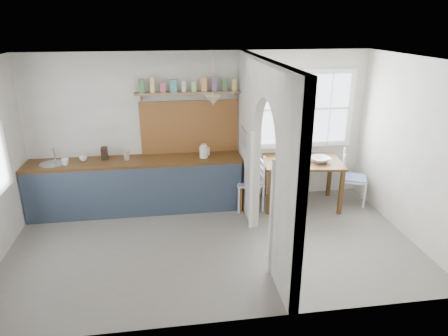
{
  "coord_description": "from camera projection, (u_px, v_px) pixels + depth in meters",
  "views": [
    {
      "loc": [
        -0.58,
        -5.03,
        3.07
      ],
      "look_at": [
        0.21,
        0.4,
        1.02
      ],
      "focal_mm": 32.0,
      "sensor_mm": 36.0,
      "label": 1
    }
  ],
  "objects": [
    {
      "name": "floor",
      "position": [
        214.0,
        244.0,
        5.81
      ],
      "size": [
        5.8,
        3.2,
        0.01
      ],
      "primitive_type": "cube",
      "color": "slate",
      "rests_on": "ground"
    },
    {
      "name": "ceiling",
      "position": [
        212.0,
        60.0,
        4.9
      ],
      "size": [
        5.8,
        3.2,
        0.01
      ],
      "primitive_type": "cube",
      "color": "silver",
      "rests_on": "walls"
    },
    {
      "name": "walls",
      "position": [
        213.0,
        160.0,
        5.36
      ],
      "size": [
        5.81,
        3.21,
        2.6
      ],
      "color": "silver",
      "rests_on": "floor"
    },
    {
      "name": "partition",
      "position": [
        263.0,
        145.0,
        5.45
      ],
      "size": [
        0.12,
        3.2,
        2.6
      ],
      "color": "silver",
      "rests_on": "floor"
    },
    {
      "name": "nook_window",
      "position": [
        304.0,
        109.0,
        6.94
      ],
      "size": [
        1.76,
        0.1,
        1.3
      ],
      "primitive_type": null,
      "color": "white",
      "rests_on": "walls"
    },
    {
      "name": "counter",
      "position": [
        137.0,
        184.0,
        6.73
      ],
      "size": [
        3.5,
        0.6,
        0.9
      ],
      "color": "#593318",
      "rests_on": "floor"
    },
    {
      "name": "sink",
      "position": [
        53.0,
        164.0,
        6.38
      ],
      "size": [
        0.4,
        0.4,
        0.02
      ],
      "primitive_type": "cylinder",
      "color": "silver",
      "rests_on": "counter"
    },
    {
      "name": "backsplash",
      "position": [
        190.0,
        127.0,
        6.77
      ],
      "size": [
        1.65,
        0.03,
        0.9
      ],
      "primitive_type": "cube",
      "color": "#975C29",
      "rests_on": "walls"
    },
    {
      "name": "shelf",
      "position": [
        189.0,
        89.0,
        6.46
      ],
      "size": [
        1.75,
        0.2,
        0.21
      ],
      "color": "#9B8052",
      "rests_on": "walls"
    },
    {
      "name": "pendant_lamp",
      "position": [
        213.0,
        100.0,
        6.24
      ],
      "size": [
        0.26,
        0.26,
        0.16
      ],
      "primitive_type": "cone",
      "color": "beige",
      "rests_on": "ceiling"
    },
    {
      "name": "utensil_rail",
      "position": [
        245.0,
        130.0,
        6.22
      ],
      "size": [
        0.02,
        0.5,
        0.02
      ],
      "primitive_type": "cylinder",
      "rotation": [
        1.57,
        0.0,
        0.0
      ],
      "color": "silver",
      "rests_on": "partition"
    },
    {
      "name": "dining_table",
      "position": [
        301.0,
        183.0,
        6.92
      ],
      "size": [
        1.42,
        1.05,
        0.82
      ],
      "primitive_type": null,
      "rotation": [
        0.0,
        0.0,
        -0.14
      ],
      "color": "#593318",
      "rests_on": "floor"
    },
    {
      "name": "chair_left",
      "position": [
        249.0,
        181.0,
        6.78
      ],
      "size": [
        0.46,
        0.46,
        0.99
      ],
      "primitive_type": null,
      "rotation": [
        0.0,
        0.0,
        -1.58
      ],
      "color": "white",
      "rests_on": "floor"
    },
    {
      "name": "chair_right",
      "position": [
        354.0,
        177.0,
        6.98
      ],
      "size": [
        0.56,
        0.56,
        0.94
      ],
      "primitive_type": null,
      "rotation": [
        0.0,
        0.0,
        1.16
      ],
      "color": "white",
      "rests_on": "floor"
    },
    {
      "name": "kettle",
      "position": [
        204.0,
        151.0,
        6.63
      ],
      "size": [
        0.22,
        0.19,
        0.23
      ],
      "primitive_type": null,
      "rotation": [
        0.0,
        0.0,
        0.21
      ],
      "color": "white",
      "rests_on": "counter"
    },
    {
      "name": "mug_a",
      "position": [
        65.0,
        162.0,
        6.3
      ],
      "size": [
        0.15,
        0.15,
        0.11
      ],
      "primitive_type": "imported",
      "rotation": [
        0.0,
        0.0,
        -0.4
      ],
      "color": "white",
      "rests_on": "counter"
    },
    {
      "name": "mug_b",
      "position": [
        83.0,
        158.0,
        6.49
      ],
      "size": [
        0.16,
        0.16,
        0.1
      ],
      "primitive_type": "imported",
      "rotation": [
        0.0,
        0.0,
        0.36
      ],
      "color": "silver",
      "rests_on": "counter"
    },
    {
      "name": "knife_block",
      "position": [
        104.0,
        153.0,
        6.55
      ],
      "size": [
        0.09,
        0.13,
        0.21
      ],
      "primitive_type": "cube",
      "rotation": [
        0.0,
        0.0,
        -0.01
      ],
      "color": "#3C2519",
      "rests_on": "counter"
    },
    {
      "name": "jar",
      "position": [
        127.0,
        156.0,
        6.53
      ],
      "size": [
        0.12,
        0.12,
        0.14
      ],
      "primitive_type": "cylinder",
      "rotation": [
        0.0,
        0.0,
        -0.41
      ],
      "color": "tan",
      "rests_on": "counter"
    },
    {
      "name": "towel_magenta",
      "position": [
        241.0,
        197.0,
        6.69
      ],
      "size": [
        0.02,
        0.03,
        0.5
      ],
      "primitive_type": "cube",
      "color": "#CE3786",
      "rests_on": "counter"
    },
    {
      "name": "towel_orange",
      "position": [
        241.0,
        199.0,
        6.67
      ],
      "size": [
        0.02,
        0.03,
        0.52
      ],
      "primitive_type": "cube",
      "color": "orange",
      "rests_on": "counter"
    },
    {
      "name": "bowl",
      "position": [
        320.0,
        160.0,
        6.7
      ],
      "size": [
        0.41,
        0.41,
        0.08
      ],
      "primitive_type": "imported",
      "rotation": [
        0.0,
        0.0,
        0.27
      ],
      "color": "silver",
      "rests_on": "dining_table"
    },
    {
      "name": "table_cup",
      "position": [
        301.0,
        161.0,
        6.61
      ],
      "size": [
        0.1,
        0.1,
        0.08
      ],
      "primitive_type": "imported",
      "rotation": [
        0.0,
        0.0,
        0.12
      ],
      "color": "slate",
      "rests_on": "dining_table"
    },
    {
      "name": "plate",
      "position": [
        281.0,
        163.0,
        6.64
      ],
      "size": [
        0.22,
        0.22,
        0.02
      ],
      "primitive_type": "cylinder",
      "rotation": [
        0.0,
        0.0,
        -0.16
      ],
      "color": "black",
      "rests_on": "dining_table"
    },
    {
      "name": "vase",
      "position": [
        305.0,
        152.0,
        6.95
      ],
      "size": [
        0.21,
        0.21,
        0.17
      ],
      "primitive_type": "imported",
      "rotation": [
        0.0,
        0.0,
        -0.37
      ],
      "color": "#714F7A",
      "rests_on": "dining_table"
    }
  ]
}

